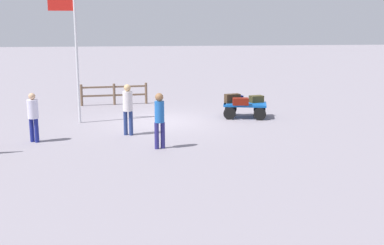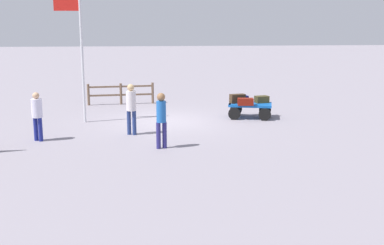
{
  "view_description": "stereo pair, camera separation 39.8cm",
  "coord_description": "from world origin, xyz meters",
  "px_view_note": "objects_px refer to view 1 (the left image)",
  "views": [
    {
      "loc": [
        1.18,
        18.83,
        3.94
      ],
      "look_at": [
        -0.45,
        6.0,
        1.2
      ],
      "focal_mm": 44.8,
      "sensor_mm": 36.0,
      "label": 1
    },
    {
      "loc": [
        0.78,
        18.87,
        3.94
      ],
      "look_at": [
        -0.45,
        6.0,
        1.2
      ],
      "focal_mm": 44.8,
      "sensor_mm": 36.0,
      "label": 2
    }
  ],
  "objects_px": {
    "luggage_cart": "(244,107)",
    "suitcase_grey": "(237,99)",
    "suitcase_maroon": "(232,98)",
    "worker_supervisor": "(33,113)",
    "flagpole": "(73,45)",
    "worker_trailing": "(128,105)",
    "worker_lead": "(159,117)",
    "suitcase_olive": "(256,99)",
    "suitcase_dark": "(241,101)"
  },
  "relations": [
    {
      "from": "worker_supervisor",
      "to": "flagpole",
      "type": "distance_m",
      "value": 3.78
    },
    {
      "from": "worker_supervisor",
      "to": "suitcase_dark",
      "type": "bearing_deg",
      "value": -159.82
    },
    {
      "from": "worker_supervisor",
      "to": "worker_lead",
      "type": "bearing_deg",
      "value": 161.58
    },
    {
      "from": "worker_lead",
      "to": "flagpole",
      "type": "bearing_deg",
      "value": -55.02
    },
    {
      "from": "suitcase_olive",
      "to": "worker_supervisor",
      "type": "xyz_separation_m",
      "value": [
        8.44,
        3.36,
        0.22
      ]
    },
    {
      "from": "suitcase_grey",
      "to": "suitcase_dark",
      "type": "xyz_separation_m",
      "value": [
        0.03,
        0.83,
        0.01
      ]
    },
    {
      "from": "suitcase_olive",
      "to": "suitcase_dark",
      "type": "bearing_deg",
      "value": 34.46
    },
    {
      "from": "suitcase_olive",
      "to": "worker_trailing",
      "type": "bearing_deg",
      "value": 27.21
    },
    {
      "from": "suitcase_grey",
      "to": "suitcase_maroon",
      "type": "distance_m",
      "value": 0.36
    },
    {
      "from": "worker_trailing",
      "to": "worker_supervisor",
      "type": "xyz_separation_m",
      "value": [
        3.1,
        0.61,
        -0.09
      ]
    },
    {
      "from": "worker_lead",
      "to": "flagpole",
      "type": "distance_m",
      "value": 5.67
    },
    {
      "from": "suitcase_grey",
      "to": "suitcase_olive",
      "type": "relative_size",
      "value": 0.89
    },
    {
      "from": "luggage_cart",
      "to": "worker_trailing",
      "type": "relative_size",
      "value": 1.09
    },
    {
      "from": "worker_lead",
      "to": "worker_supervisor",
      "type": "xyz_separation_m",
      "value": [
        4.09,
        -1.36,
        -0.05
      ]
    },
    {
      "from": "suitcase_maroon",
      "to": "worker_supervisor",
      "type": "height_order",
      "value": "worker_supervisor"
    },
    {
      "from": "flagpole",
      "to": "worker_trailing",
      "type": "bearing_deg",
      "value": 130.88
    },
    {
      "from": "flagpole",
      "to": "luggage_cart",
      "type": "bearing_deg",
      "value": -177.89
    },
    {
      "from": "flagpole",
      "to": "suitcase_grey",
      "type": "bearing_deg",
      "value": -174.25
    },
    {
      "from": "worker_trailing",
      "to": "flagpole",
      "type": "height_order",
      "value": "flagpole"
    },
    {
      "from": "suitcase_maroon",
      "to": "worker_supervisor",
      "type": "xyz_separation_m",
      "value": [
        7.42,
        3.39,
        0.18
      ]
    },
    {
      "from": "flagpole",
      "to": "suitcase_maroon",
      "type": "bearing_deg",
      "value": -176.31
    },
    {
      "from": "suitcase_olive",
      "to": "worker_supervisor",
      "type": "distance_m",
      "value": 9.09
    },
    {
      "from": "suitcase_dark",
      "to": "worker_lead",
      "type": "height_order",
      "value": "worker_lead"
    },
    {
      "from": "suitcase_olive",
      "to": "flagpole",
      "type": "distance_m",
      "value": 7.75
    },
    {
      "from": "luggage_cart",
      "to": "flagpole",
      "type": "height_order",
      "value": "flagpole"
    },
    {
      "from": "suitcase_dark",
      "to": "worker_lead",
      "type": "xyz_separation_m",
      "value": [
        3.55,
        4.17,
        0.28
      ]
    },
    {
      "from": "worker_trailing",
      "to": "worker_supervisor",
      "type": "height_order",
      "value": "worker_trailing"
    },
    {
      "from": "suitcase_dark",
      "to": "suitcase_olive",
      "type": "relative_size",
      "value": 1.09
    },
    {
      "from": "suitcase_grey",
      "to": "worker_lead",
      "type": "bearing_deg",
      "value": 54.45
    },
    {
      "from": "worker_trailing",
      "to": "suitcase_maroon",
      "type": "bearing_deg",
      "value": -147.29
    },
    {
      "from": "luggage_cart",
      "to": "suitcase_maroon",
      "type": "distance_m",
      "value": 0.63
    },
    {
      "from": "suitcase_maroon",
      "to": "suitcase_dark",
      "type": "bearing_deg",
      "value": 110.77
    },
    {
      "from": "flagpole",
      "to": "suitcase_dark",
      "type": "bearing_deg",
      "value": 178.54
    },
    {
      "from": "luggage_cart",
      "to": "suitcase_grey",
      "type": "bearing_deg",
      "value": -59.45
    },
    {
      "from": "worker_trailing",
      "to": "luggage_cart",
      "type": "bearing_deg",
      "value": -151.46
    },
    {
      "from": "worker_supervisor",
      "to": "suitcase_olive",
      "type": "bearing_deg",
      "value": -158.29
    },
    {
      "from": "suitcase_maroon",
      "to": "suitcase_olive",
      "type": "relative_size",
      "value": 1.12
    },
    {
      "from": "worker_lead",
      "to": "flagpole",
      "type": "xyz_separation_m",
      "value": [
        3.03,
        -4.34,
        2.02
      ]
    },
    {
      "from": "suitcase_olive",
      "to": "worker_trailing",
      "type": "relative_size",
      "value": 0.34
    },
    {
      "from": "flagpole",
      "to": "worker_lead",
      "type": "bearing_deg",
      "value": 124.98
    },
    {
      "from": "suitcase_grey",
      "to": "luggage_cart",
      "type": "bearing_deg",
      "value": 120.55
    },
    {
      "from": "worker_supervisor",
      "to": "worker_trailing",
      "type": "bearing_deg",
      "value": -168.81
    },
    {
      "from": "suitcase_dark",
      "to": "flagpole",
      "type": "height_order",
      "value": "flagpole"
    },
    {
      "from": "suitcase_maroon",
      "to": "suitcase_olive",
      "type": "distance_m",
      "value": 1.03
    },
    {
      "from": "suitcase_grey",
      "to": "suitcase_dark",
      "type": "height_order",
      "value": "suitcase_dark"
    },
    {
      "from": "luggage_cart",
      "to": "worker_lead",
      "type": "xyz_separation_m",
      "value": [
        3.82,
        4.59,
        0.59
      ]
    },
    {
      "from": "suitcase_grey",
      "to": "flagpole",
      "type": "relative_size",
      "value": 0.11
    },
    {
      "from": "worker_trailing",
      "to": "flagpole",
      "type": "xyz_separation_m",
      "value": [
        2.04,
        -2.36,
        1.98
      ]
    },
    {
      "from": "suitcase_dark",
      "to": "flagpole",
      "type": "relative_size",
      "value": 0.13
    },
    {
      "from": "worker_lead",
      "to": "suitcase_grey",
      "type": "bearing_deg",
      "value": -125.55
    }
  ]
}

